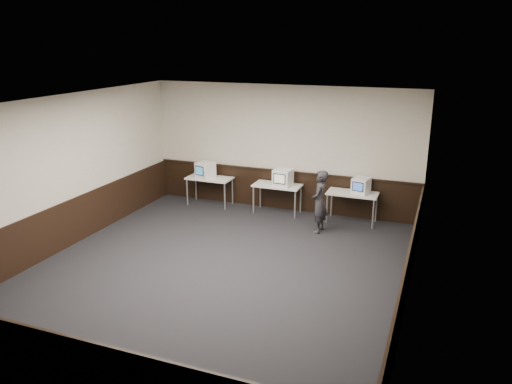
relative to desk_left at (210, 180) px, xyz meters
The scene contains 18 objects.
floor 4.13m from the desk_left, 62.18° to the right, with size 8.00×8.00×0.00m, color black.
ceiling 4.79m from the desk_left, 62.18° to the right, with size 8.00×8.00×0.00m, color white.
back_wall 2.15m from the desk_left, 11.89° to the left, with size 7.00×7.00×0.00m, color #BDB8A6.
front_wall 7.89m from the desk_left, 75.96° to the right, with size 7.00×7.00×0.00m, color #BDB8A6.
left_wall 4.05m from the desk_left, 113.96° to the right, with size 8.00×8.00×0.00m, color #BDB8A6.
right_wall 6.56m from the desk_left, 33.69° to the right, with size 8.00×8.00×0.00m, color #BDB8A6.
wainscot_back 1.95m from the desk_left, 11.31° to the left, with size 6.98×0.04×1.00m, color black.
wainscot_front 7.82m from the desk_left, 75.93° to the right, with size 6.98×0.04×1.00m, color black.
wainscot_left 3.94m from the desk_left, 113.70° to the right, with size 0.04×7.98×1.00m, color black.
wainscot_right 6.48m from the desk_left, 33.79° to the right, with size 0.04×7.98×1.00m, color black.
wainscot_rail 1.96m from the desk_left, 10.73° to the left, with size 6.98×0.06×0.04m, color black.
desk_left is the anchor object (origin of this frame).
desk_center 1.90m from the desk_left, ahead, with size 1.20×0.60×0.75m.
desk_right 3.80m from the desk_left, ahead, with size 1.20×0.60×0.75m.
emac_left 0.30m from the desk_left, 163.29° to the right, with size 0.52×0.54×0.41m.
emac_center 2.08m from the desk_left, ahead, with size 0.46×0.49×0.43m.
emac_right 3.99m from the desk_left, ahead, with size 0.45×0.46×0.37m.
person 3.34m from the desk_left, 15.61° to the right, with size 0.53×0.35×1.46m, color #26252A.
Camera 1 is at (3.83, -7.86, 4.26)m, focal length 35.00 mm.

